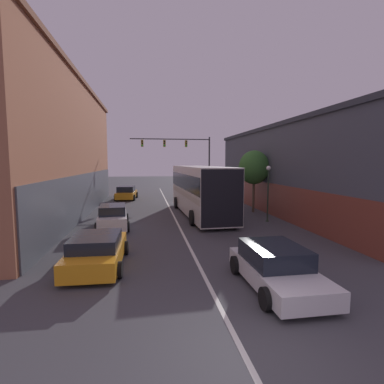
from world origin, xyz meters
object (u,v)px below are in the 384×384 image
at_px(bus, 200,188).
at_px(street_lamp, 268,190).
at_px(parked_car_left_far, 113,217).
at_px(traffic_signal_gantry, 184,152).
at_px(parked_car_left_mid, 126,193).
at_px(street_tree_near, 254,168).
at_px(parked_car_left_near, 97,251).
at_px(hatchback_foreground, 276,267).

xyz_separation_m(bus, street_lamp, (4.09, -3.15, 0.12)).
relative_size(parked_car_left_far, traffic_signal_gantry, 0.46).
height_order(parked_car_left_mid, street_tree_near, street_tree_near).
xyz_separation_m(street_lamp, street_tree_near, (0.41, 3.87, 1.41)).
distance_m(bus, parked_car_left_far, 7.26).
bearing_deg(parked_car_left_far, street_tree_near, -72.29).
bearing_deg(parked_car_left_near, hatchback_foreground, -113.95).
bearing_deg(traffic_signal_gantry, bus, -91.87).
bearing_deg(parked_car_left_far, parked_car_left_near, 176.34).
distance_m(parked_car_left_near, parked_car_left_far, 6.86).
distance_m(bus, traffic_signal_gantry, 13.97).
bearing_deg(hatchback_foreground, bus, -0.32).
height_order(bus, parked_car_left_mid, bus).
xyz_separation_m(parked_car_left_near, street_tree_near, (10.47, 11.27, 2.99)).
bearing_deg(bus, parked_car_left_mid, 27.35).
height_order(parked_car_left_mid, street_lamp, street_lamp).
xyz_separation_m(parked_car_left_far, street_tree_near, (10.61, 4.40, 2.91)).
xyz_separation_m(parked_car_left_mid, parked_car_left_far, (0.11, -14.50, 0.01)).
bearing_deg(parked_car_left_far, parked_car_left_mid, -4.40).
relative_size(traffic_signal_gantry, street_lamp, 2.52).
bearing_deg(street_lamp, parked_car_left_mid, 126.43).
bearing_deg(street_lamp, bus, 142.41).
bearing_deg(street_lamp, parked_car_left_far, -177.00).
height_order(parked_car_left_mid, traffic_signal_gantry, traffic_signal_gantry).
relative_size(hatchback_foreground, parked_car_left_near, 1.00).
xyz_separation_m(parked_car_left_near, traffic_signal_gantry, (6.41, 24.13, 4.67)).
height_order(parked_car_left_near, parked_car_left_far, parked_car_left_far).
distance_m(parked_car_left_near, parked_car_left_mid, 21.37).
xyz_separation_m(parked_car_left_far, street_lamp, (10.20, 0.53, 1.51)).
xyz_separation_m(bus, parked_car_left_far, (-6.10, -3.69, -1.39)).
bearing_deg(traffic_signal_gantry, street_tree_near, -72.47).
bearing_deg(traffic_signal_gantry, hatchback_foreground, -90.70).
bearing_deg(street_tree_near, bus, -170.95).
height_order(street_lamp, street_tree_near, street_tree_near).
relative_size(parked_car_left_near, traffic_signal_gantry, 0.47).
distance_m(parked_car_left_mid, traffic_signal_gantry, 8.55).
relative_size(parked_car_left_mid, traffic_signal_gantry, 0.46).
distance_m(bus, parked_car_left_mid, 12.55).
relative_size(parked_car_left_near, parked_car_left_far, 1.03).
height_order(hatchback_foreground, parked_car_left_mid, parked_car_left_mid).
height_order(bus, hatchback_foreground, bus).
xyz_separation_m(hatchback_foreground, parked_car_left_mid, (-6.33, 24.18, 0.05)).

